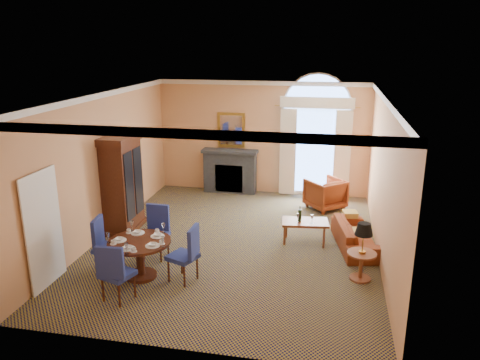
% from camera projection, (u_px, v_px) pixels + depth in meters
% --- Properties ---
extents(ground, '(7.50, 7.50, 0.00)m').
position_uv_depth(ground, '(236.00, 243.00, 10.23)').
color(ground, '#13133D').
rests_on(ground, ground).
extents(room_envelope, '(6.04, 7.52, 3.45)m').
position_uv_depth(room_envelope, '(240.00, 124.00, 10.15)').
color(room_envelope, tan).
rests_on(room_envelope, ground).
extents(armoire, '(0.64, 1.14, 2.24)m').
position_uv_depth(armoire, '(122.00, 185.00, 10.72)').
color(armoire, '#36170C').
rests_on(armoire, ground).
extents(dining_table, '(1.16, 1.16, 0.93)m').
position_uv_depth(dining_table, '(140.00, 250.00, 8.63)').
color(dining_table, '#36170C').
rests_on(dining_table, ground).
extents(dining_chair_north, '(0.50, 0.51, 1.07)m').
position_uv_depth(dining_chair_north, '(157.00, 227.00, 9.51)').
color(dining_chair_north, navy).
rests_on(dining_chair_north, ground).
extents(dining_chair_south, '(0.60, 0.60, 1.07)m').
position_uv_depth(dining_chair_south, '(114.00, 270.00, 7.75)').
color(dining_chair_south, navy).
rests_on(dining_chair_south, ground).
extents(dining_chair_east, '(0.62, 0.62, 1.07)m').
position_uv_depth(dining_chair_east, '(188.00, 250.00, 8.47)').
color(dining_chair_east, navy).
rests_on(dining_chair_east, ground).
extents(dining_chair_west, '(0.54, 0.53, 1.07)m').
position_uv_depth(dining_chair_west, '(104.00, 241.00, 8.85)').
color(dining_chair_west, navy).
rests_on(dining_chair_west, ground).
extents(sofa, '(1.04, 1.91, 0.53)m').
position_uv_depth(sofa, '(355.00, 236.00, 9.97)').
color(sofa, maroon).
rests_on(sofa, ground).
extents(armchair, '(1.22, 1.23, 0.80)m').
position_uv_depth(armchair, '(325.00, 194.00, 12.27)').
color(armchair, maroon).
rests_on(armchair, ground).
extents(coffee_table, '(1.05, 0.67, 0.86)m').
position_uv_depth(coffee_table, '(305.00, 223.00, 10.14)').
color(coffee_table, brown).
rests_on(coffee_table, ground).
extents(side_table, '(0.54, 0.54, 1.09)m').
position_uv_depth(side_table, '(363.00, 244.00, 8.49)').
color(side_table, brown).
rests_on(side_table, ground).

